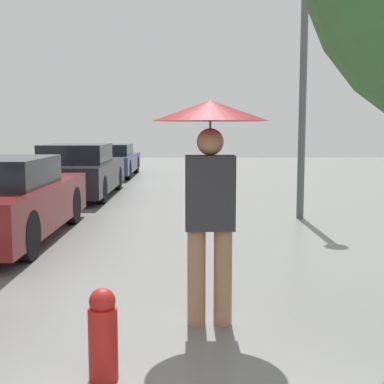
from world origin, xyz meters
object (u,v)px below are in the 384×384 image
(fire_hydrant, at_px, (103,335))
(street_lamp, at_px, (303,69))
(parked_car_second, at_px, (3,201))
(parked_car_farthest, at_px, (110,160))
(pedestrian, at_px, (210,156))
(parked_car_third, at_px, (78,172))

(fire_hydrant, bearing_deg, street_lamp, 67.56)
(parked_car_second, bearing_deg, fire_hydrant, -64.07)
(street_lamp, relative_size, fire_hydrant, 6.84)
(parked_car_second, distance_m, parked_car_farthest, 11.05)
(pedestrian, bearing_deg, parked_car_farthest, 101.53)
(pedestrian, bearing_deg, parked_car_second, 129.99)
(parked_car_farthest, distance_m, street_lamp, 10.58)
(parked_car_third, relative_size, parked_car_farthest, 0.99)
(parked_car_third, bearing_deg, pedestrian, -71.74)
(pedestrian, height_order, fire_hydrant, pedestrian)
(parked_car_farthest, height_order, street_lamp, street_lamp)
(pedestrian, xyz_separation_m, parked_car_farthest, (-2.98, 14.63, -0.91))
(pedestrian, xyz_separation_m, parked_car_second, (-3.00, 3.58, -0.86))
(pedestrian, relative_size, parked_car_third, 0.43)
(pedestrian, bearing_deg, fire_hydrant, -126.57)
(pedestrian, bearing_deg, street_lamp, 70.61)
(parked_car_second, xyz_separation_m, parked_car_third, (0.08, 5.29, 0.01))
(fire_hydrant, bearing_deg, parked_car_third, 102.34)
(pedestrian, distance_m, parked_car_second, 4.75)
(parked_car_third, bearing_deg, parked_car_second, -90.82)
(parked_car_second, height_order, parked_car_farthest, parked_car_second)
(parked_car_second, bearing_deg, pedestrian, -50.01)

